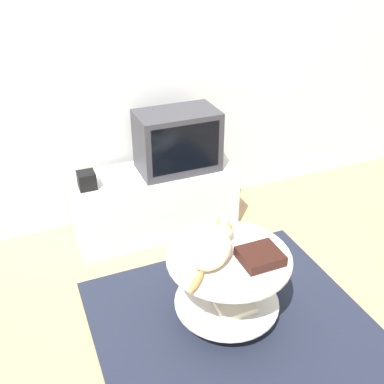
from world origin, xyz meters
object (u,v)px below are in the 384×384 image
(dvd_box, at_px, (260,256))
(cat, at_px, (213,248))
(tv, at_px, (177,141))
(speaker, at_px, (87,180))

(dvd_box, distance_m, cat, 0.25)
(dvd_box, relative_size, cat, 0.51)
(tv, bearing_deg, dvd_box, -88.28)
(speaker, height_order, dvd_box, speaker)
(speaker, relative_size, cat, 0.27)
(speaker, distance_m, cat, 1.07)
(dvd_box, height_order, cat, cat)
(tv, relative_size, cat, 1.32)
(cat, bearing_deg, dvd_box, -75.55)
(tv, distance_m, speaker, 0.68)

